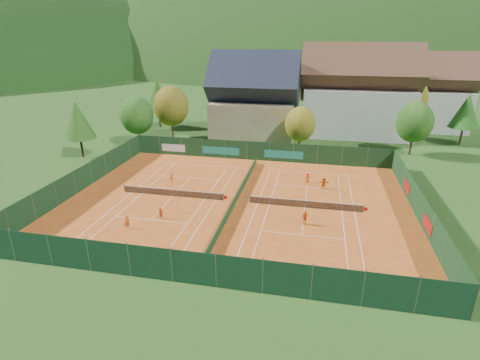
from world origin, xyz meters
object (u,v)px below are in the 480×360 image
chalet (255,102)px  player_right_near (305,218)px  hotel_block_b (425,97)px  player_right_far_b (324,183)px  ball_hopper (334,269)px  player_left_mid (161,214)px  hotel_block_a (358,97)px  player_left_far (172,178)px  player_right_far_a (307,178)px  player_left_near (127,222)px

chalet → player_right_near: chalet is taller
hotel_block_b → player_right_far_b: 43.08m
ball_hopper → player_left_mid: 19.07m
hotel_block_a → hotel_block_b: hotel_block_a is taller
player_left_mid → player_right_far_b: 21.01m
player_left_far → player_right_far_a: player_left_far is taller
player_left_far → player_left_near: bearing=112.1°
hotel_block_a → player_right_far_a: size_ratio=16.12×
player_left_mid → player_left_far: size_ratio=0.94×
hotel_block_b → player_left_near: bearing=-127.0°
hotel_block_b → player_left_far: 56.49m
player_right_far_a → player_right_near: bearing=56.8°
chalet → ball_hopper: (13.88, -42.55, -6.07)m
chalet → player_left_near: size_ratio=11.50×
player_left_near → player_right_near: size_ratio=0.89×
hotel_block_a → player_right_near: (-7.87, -40.11, -6.59)m
player_right_near → player_left_far: bearing=121.0°
player_left_far → player_right_far_b: player_right_far_b is taller
chalet → player_left_near: 39.51m
hotel_block_b → ball_hopper: bearing=-108.7°
player_left_near → player_left_mid: bearing=5.2°
ball_hopper → player_right_near: player_right_near is taller
chalet → player_right_far_b: bearing=-61.1°
player_left_mid → player_right_far_a: size_ratio=0.94×
hotel_block_b → player_left_mid: 62.45m
ball_hopper → player_left_near: size_ratio=0.57×
chalet → player_left_near: (-6.58, -38.50, -5.92)m
player_right_near → hotel_block_b: bearing=31.8°
hotel_block_b → player_left_far: hotel_block_b is taller
chalet → player_right_far_b: size_ratio=10.57×
player_left_far → player_right_near: 19.79m
hotel_block_a → hotel_block_b: (14.00, 8.00, -0.76)m
chalet → player_right_near: 36.36m
player_left_mid → hotel_block_a: bearing=73.9°
player_right_near → player_right_far_b: size_ratio=1.03×
player_right_far_a → player_left_mid: bearing=8.9°
player_right_far_b → ball_hopper: bearing=96.0°
player_right_near → player_right_far_b: player_right_near is taller
player_right_far_a → player_right_far_b: size_ratio=0.87×
player_left_near → hotel_block_b: bearing=13.3°
player_left_near → player_right_far_a: size_ratio=1.05×
player_left_near → player_right_near: bearing=-25.8°
chalet → player_left_near: bearing=-99.7°
player_right_far_b → player_left_mid: bearing=39.1°
hotel_block_a → player_right_near: hotel_block_a is taller
hotel_block_a → hotel_block_b: bearing=29.7°
chalet → player_right_near: bearing=-71.9°
hotel_block_b → player_left_far: (-39.77, -39.68, -5.95)m
chalet → player_right_far_a: chalet is taller
player_left_mid → player_right_near: 15.26m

